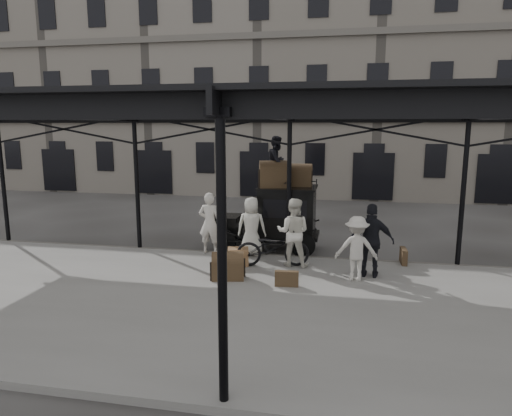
{
  "coord_description": "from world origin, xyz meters",
  "views": [
    {
      "loc": [
        1.65,
        -11.77,
        4.18
      ],
      "look_at": [
        -0.95,
        1.6,
        1.7
      ],
      "focal_mm": 32.0,
      "sensor_mm": 36.0,
      "label": 1
    }
  ],
  "objects": [
    {
      "name": "wicker_hamper",
      "position": [
        -1.31,
        0.72,
        0.4
      ],
      "size": [
        0.69,
        0.58,
        0.5
      ],
      "primitive_type": "cube",
      "rotation": [
        0.0,
        0.0,
        0.24
      ],
      "color": "olive",
      "rests_on": "platform"
    },
    {
      "name": "steamer_trunk_roof_far",
      "position": [
        0.18,
        3.31,
        2.49
      ],
      "size": [
        0.85,
        0.52,
        0.62
      ],
      "primitive_type": null,
      "rotation": [
        0.0,
        0.0,
        -0.01
      ],
      "color": "#4B3822",
      "rests_on": "taxi"
    },
    {
      "name": "building_frontage",
      "position": [
        0.0,
        18.0,
        7.0
      ],
      "size": [
        64.0,
        8.0,
        14.0
      ],
      "primitive_type": "cube",
      "color": "slate",
      "rests_on": "ground"
    },
    {
      "name": "suitcase_flat",
      "position": [
        0.31,
        -0.79,
        0.35
      ],
      "size": [
        0.61,
        0.2,
        0.4
      ],
      "primitive_type": "cube",
      "rotation": [
        0.0,
        0.0,
        0.08
      ],
      "color": "#4B3822",
      "rests_on": "platform"
    },
    {
      "name": "steamer_trunk_roof_near",
      "position": [
        -0.57,
        2.86,
        2.54
      ],
      "size": [
        1.1,
        0.81,
        0.73
      ],
      "primitive_type": null,
      "rotation": [
        0.0,
        0.0,
        0.23
      ],
      "color": "#4B3822",
      "rests_on": "taxi"
    },
    {
      "name": "porter_right",
      "position": [
        2.03,
        0.07,
        1.0
      ],
      "size": [
        1.13,
        0.69,
        1.71
      ],
      "primitive_type": "imported",
      "rotation": [
        0.0,
        0.0,
        3.19
      ],
      "color": "beige",
      "rests_on": "platform"
    },
    {
      "name": "porter_official",
      "position": [
        2.42,
        0.38,
        1.15
      ],
      "size": [
        1.22,
        0.62,
        2.0
      ],
      "primitive_type": "imported",
      "rotation": [
        0.0,
        0.0,
        3.02
      ],
      "color": "black",
      "rests_on": "platform"
    },
    {
      "name": "porter_centre",
      "position": [
        -1.13,
        1.8,
        1.07
      ],
      "size": [
        0.94,
        0.65,
        1.85
      ],
      "primitive_type": "imported",
      "rotation": [
        0.0,
        0.0,
        3.21
      ],
      "color": "beige",
      "rests_on": "platform"
    },
    {
      "name": "steamer_trunk_platform",
      "position": [
        -1.3,
        -0.51,
        0.46
      ],
      "size": [
        0.93,
        0.69,
        0.61
      ],
      "primitive_type": null,
      "rotation": [
        0.0,
        0.0,
        0.23
      ],
      "color": "#4B3822",
      "rests_on": "platform"
    },
    {
      "name": "ground",
      "position": [
        0.0,
        0.0,
        0.0
      ],
      "size": [
        120.0,
        120.0,
        0.0
      ],
      "primitive_type": "plane",
      "color": "#383533",
      "rests_on": "ground"
    },
    {
      "name": "porter_midleft",
      "position": [
        0.26,
        0.99,
        1.14
      ],
      "size": [
        1.0,
        0.8,
        1.98
      ],
      "primitive_type": "imported",
      "rotation": [
        0.0,
        0.0,
        3.09
      ],
      "color": "silver",
      "rests_on": "platform"
    },
    {
      "name": "canopy",
      "position": [
        0.0,
        -1.72,
        4.6
      ],
      "size": [
        22.5,
        9.0,
        4.74
      ],
      "color": "black",
      "rests_on": "ground"
    },
    {
      "name": "porter_roof",
      "position": [
        -0.52,
        3.01,
        3.01
      ],
      "size": [
        0.84,
        0.96,
        1.66
      ],
      "primitive_type": "imported",
      "rotation": [
        0.0,
        0.0,
        1.26
      ],
      "color": "black",
      "rests_on": "taxi"
    },
    {
      "name": "bicycle",
      "position": [
        -0.31,
        0.83,
        0.71
      ],
      "size": [
        2.23,
        1.19,
        1.11
      ],
      "primitive_type": "imported",
      "rotation": [
        0.0,
        0.0,
        1.8
      ],
      "color": "black",
      "rests_on": "platform"
    },
    {
      "name": "porter_left",
      "position": [
        -2.49,
        1.8,
        1.13
      ],
      "size": [
        0.73,
        0.49,
        1.95
      ],
      "primitive_type": "imported",
      "rotation": [
        0.0,
        0.0,
        3.11
      ],
      "color": "beige",
      "rests_on": "platform"
    },
    {
      "name": "suitcase_upright",
      "position": [
        3.45,
        1.8,
        0.38
      ],
      "size": [
        0.17,
        0.6,
        0.45
      ],
      "primitive_type": "cube",
      "rotation": [
        0.0,
        0.0,
        0.03
      ],
      "color": "#4B3822",
      "rests_on": "platform"
    },
    {
      "name": "taxi",
      "position": [
        -0.49,
        3.11,
        1.2
      ],
      "size": [
        3.65,
        1.55,
        2.18
      ],
      "color": "black",
      "rests_on": "ground"
    },
    {
      "name": "platform",
      "position": [
        0.0,
        -2.0,
        0.07
      ],
      "size": [
        28.0,
        8.0,
        0.15
      ],
      "primitive_type": "cube",
      "color": "slate",
      "rests_on": "ground"
    }
  ]
}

